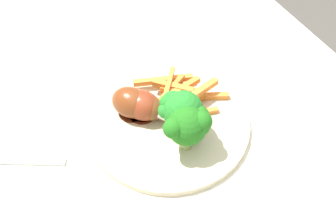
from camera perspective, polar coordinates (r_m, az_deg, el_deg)
dining_table at (r=0.73m, az=-3.26°, el=-7.20°), size 1.04×0.82×0.70m
dinner_plate at (r=0.64m, az=0.00°, el=-1.50°), size 0.27×0.27×0.01m
broccoli_floret_front at (r=0.57m, az=3.04°, el=-1.81°), size 0.06×0.08×0.08m
broccoli_floret_middle at (r=0.59m, az=2.01°, el=0.13°), size 0.08×0.07×0.08m
broccoli_floret_back at (r=0.60m, az=2.35°, el=-0.11°), size 0.04×0.04×0.06m
carrot_fries_pile at (r=0.66m, az=1.93°, el=2.69°), size 0.12×0.14×0.03m
chicken_drumstick_near at (r=0.63m, az=-3.41°, el=0.95°), size 0.13×0.09×0.04m
chicken_drumstick_far at (r=0.63m, az=-3.52°, el=0.84°), size 0.11×0.09×0.05m
chicken_drumstick_extra at (r=0.63m, az=-5.04°, el=1.21°), size 0.11×0.09×0.05m
fork at (r=0.65m, az=-22.75°, el=-6.51°), size 0.10×0.17×0.00m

